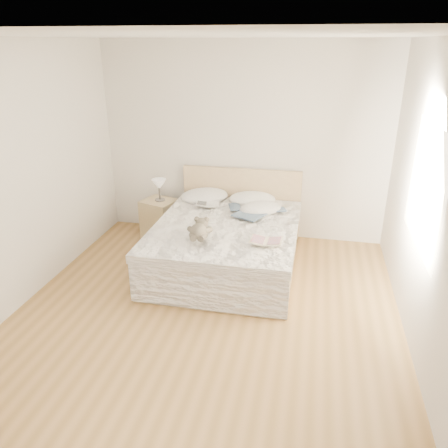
{
  "coord_description": "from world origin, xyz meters",
  "views": [
    {
      "loc": [
        0.99,
        -3.7,
        2.65
      ],
      "look_at": [
        -0.01,
        1.05,
        0.62
      ],
      "focal_mm": 35.0,
      "sensor_mm": 36.0,
      "label": 1
    }
  ],
  "objects_px": {
    "table_lamp": "(159,185)",
    "teddy_bear": "(198,237)",
    "nightstand": "(160,219)",
    "childrens_book": "(266,241)",
    "bed": "(227,243)",
    "photo_book": "(208,204)"
  },
  "relations": [
    {
      "from": "table_lamp",
      "to": "teddy_bear",
      "type": "height_order",
      "value": "table_lamp"
    },
    {
      "from": "photo_book",
      "to": "childrens_book",
      "type": "xyz_separation_m",
      "value": [
        0.91,
        -1.01,
        0.0
      ]
    },
    {
      "from": "bed",
      "to": "photo_book",
      "type": "relative_size",
      "value": 6.63
    },
    {
      "from": "photo_book",
      "to": "bed",
      "type": "bearing_deg",
      "value": -62.42
    },
    {
      "from": "table_lamp",
      "to": "photo_book",
      "type": "height_order",
      "value": "table_lamp"
    },
    {
      "from": "childrens_book",
      "to": "nightstand",
      "type": "bearing_deg",
      "value": 146.52
    },
    {
      "from": "table_lamp",
      "to": "childrens_book",
      "type": "bearing_deg",
      "value": -36.09
    },
    {
      "from": "nightstand",
      "to": "childrens_book",
      "type": "xyz_separation_m",
      "value": [
        1.68,
        -1.2,
        0.35
      ]
    },
    {
      "from": "bed",
      "to": "photo_book",
      "type": "distance_m",
      "value": 0.67
    },
    {
      "from": "table_lamp",
      "to": "childrens_book",
      "type": "xyz_separation_m",
      "value": [
        1.66,
        -1.21,
        -0.15
      ]
    },
    {
      "from": "photo_book",
      "to": "teddy_bear",
      "type": "xyz_separation_m",
      "value": [
        0.16,
        -1.09,
        0.02
      ]
    },
    {
      "from": "table_lamp",
      "to": "teddy_bear",
      "type": "bearing_deg",
      "value": -54.63
    },
    {
      "from": "table_lamp",
      "to": "photo_book",
      "type": "distance_m",
      "value": 0.79
    },
    {
      "from": "childrens_book",
      "to": "teddy_bear",
      "type": "bearing_deg",
      "value": -171.91
    },
    {
      "from": "photo_book",
      "to": "childrens_book",
      "type": "distance_m",
      "value": 1.36
    },
    {
      "from": "childrens_book",
      "to": "table_lamp",
      "type": "bearing_deg",
      "value": 146.11
    },
    {
      "from": "nightstand",
      "to": "photo_book",
      "type": "xyz_separation_m",
      "value": [
        0.77,
        -0.19,
        0.35
      ]
    },
    {
      "from": "bed",
      "to": "childrens_book",
      "type": "height_order",
      "value": "bed"
    },
    {
      "from": "table_lamp",
      "to": "teddy_bear",
      "type": "relative_size",
      "value": 0.88
    },
    {
      "from": "nightstand",
      "to": "teddy_bear",
      "type": "distance_m",
      "value": 1.63
    },
    {
      "from": "nightstand",
      "to": "table_lamp",
      "type": "distance_m",
      "value": 0.5
    },
    {
      "from": "bed",
      "to": "table_lamp",
      "type": "relative_size",
      "value": 6.89
    }
  ]
}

